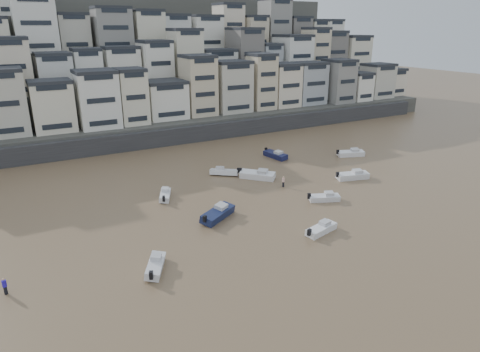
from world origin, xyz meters
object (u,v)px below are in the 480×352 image
boat_c (218,212)px  boat_e (257,174)px  boat_g (351,152)px  boat_b (324,197)px  boat_d (353,174)px  boat_j (155,264)px  boat_i (275,154)px  boat_h (224,171)px  person_blue (5,286)px  boat_a (321,228)px  boat_f (165,194)px  person_pink (283,182)px

boat_c → boat_e: boat_e is taller
boat_g → boat_b: bearing=-121.9°
boat_d → boat_j: bearing=-148.5°
boat_c → boat_e: (12.50, 10.69, 0.00)m
boat_b → boat_i: size_ratio=0.83×
boat_h → person_blue: bearing=68.5°
boat_g → boat_h: boat_g is taller
boat_d → boat_e: (-13.68, 7.67, 0.06)m
boat_a → boat_e: (3.22, 20.43, 0.18)m
boat_f → boat_a: bearing=-123.1°
person_blue → boat_i: bearing=27.9°
boat_d → boat_c: bearing=-158.6°
boat_i → boat_d: bearing=6.4°
boat_a → boat_d: boat_d is taller
boat_d → boat_g: (8.80, 10.00, -0.03)m
person_blue → boat_f: bearing=36.1°
boat_b → boat_i: bearing=97.6°
boat_c → boat_i: bearing=10.2°
boat_f → boat_g: boat_g is taller
boat_b → boat_e: bearing=128.0°
boat_d → boat_h: bearing=160.4°
boat_c → boat_g: 37.32m
boat_b → boat_f: bearing=170.8°
boat_i → person_blue: size_ratio=3.32×
boat_j → person_pink: (25.27, 13.72, 0.17)m
boat_b → boat_e: (-3.59, 12.73, 0.20)m
boat_f → boat_j: size_ratio=0.94×
boat_d → boat_f: boat_d is taller
boat_f → person_blue: 26.20m
boat_d → person_pink: (-12.07, 2.50, 0.07)m
boat_e → boat_i: 12.49m
boat_a → boat_g: (25.70, 22.77, 0.09)m
person_blue → person_pink: bearing=15.7°
boat_b → boat_c: boat_c is taller
boat_g → boat_i: (-13.34, 6.17, 0.02)m
boat_h → boat_a: bearing=128.6°
boat_a → boat_b: 10.28m
boat_h → boat_c: bearing=97.4°
person_pink → boat_d: bearing=-11.7°
boat_g → boat_i: size_ratio=0.98×
boat_e → boat_g: (22.48, 2.33, -0.09)m
boat_f → boat_g: 38.77m
person_pink → boat_g: bearing=19.8°
boat_e → boat_b: bearing=-27.2°
boat_f → boat_h: size_ratio=0.93×
boat_i → person_blue: 52.59m
boat_j → person_pink: size_ratio=2.93×
boat_c → boat_d: 26.35m
boat_g → person_blue: (-59.82, -18.42, 0.10)m
boat_e → person_pink: (1.61, -5.17, 0.01)m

